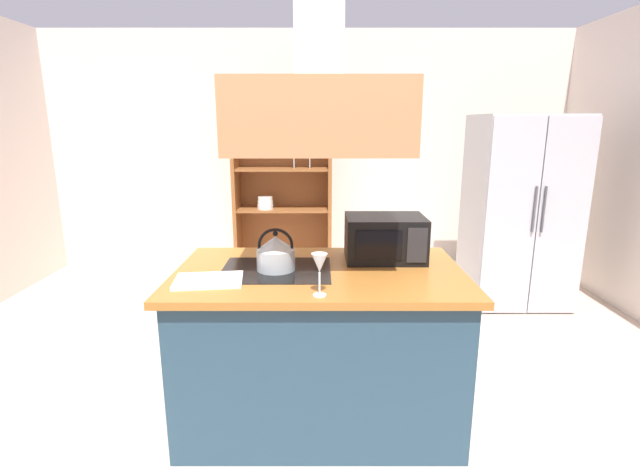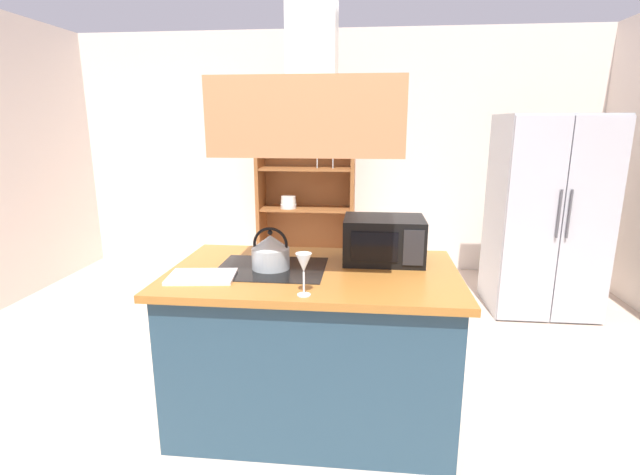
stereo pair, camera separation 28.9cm
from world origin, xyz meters
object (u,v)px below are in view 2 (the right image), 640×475
refrigerator (546,215)px  kettle (271,252)px  dish_cabinet (306,202)px  cutting_board (202,277)px  microwave (384,240)px  wine_glass_on_counter (304,265)px

refrigerator → kettle: bearing=-138.7°
dish_cabinet → cutting_board: size_ratio=5.39×
refrigerator → microwave: (-1.49, -1.64, 0.15)m
kettle → microwave: (0.63, 0.22, 0.03)m
refrigerator → cutting_board: bearing=-139.9°
kettle → wine_glass_on_counter: (0.24, -0.39, 0.05)m
cutting_board → wine_glass_on_counter: wine_glass_on_counter is taller
dish_cabinet → wine_glass_on_counter: 3.28m
kettle → wine_glass_on_counter: size_ratio=1.14×
cutting_board → wine_glass_on_counter: (0.57, -0.19, 0.14)m
refrigerator → microwave: bearing=-132.2°
wine_glass_on_counter → cutting_board: bearing=161.1°
microwave → dish_cabinet: bearing=107.1°
kettle → cutting_board: size_ratio=0.69×
microwave → wine_glass_on_counter: bearing=-122.3°
microwave → kettle: bearing=-160.9°
refrigerator → dish_cabinet: (-2.30, 0.99, -0.08)m
microwave → cutting_board: bearing=-156.3°
dish_cabinet → cutting_board: dish_cabinet is taller
refrigerator → wine_glass_on_counter: bearing=-129.8°
kettle → microwave: microwave is taller
cutting_board → microwave: microwave is taller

